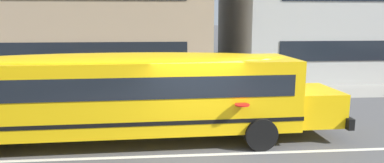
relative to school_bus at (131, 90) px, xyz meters
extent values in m
plane|color=#4C4C4F|center=(1.88, -1.26, -1.58)|extent=(400.00, 400.00, 0.00)
cube|color=gray|center=(1.88, 6.37, -1.57)|extent=(120.00, 3.00, 0.01)
cube|color=silver|center=(1.88, -1.26, -1.57)|extent=(110.00, 0.16, 0.01)
cube|color=yellow|center=(-0.23, -0.01, -0.10)|extent=(10.19, 2.60, 2.03)
cube|color=yellow|center=(5.57, 0.17, -0.61)|extent=(1.53, 1.98, 1.01)
cube|color=black|center=(6.31, 0.19, -0.95)|extent=(0.25, 2.31, 0.33)
cube|color=black|center=(-0.23, -0.01, 0.26)|extent=(9.59, 2.62, 0.59)
cube|color=black|center=(-0.23, -0.01, -0.70)|extent=(10.22, 2.63, 0.11)
ellipsoid|color=yellow|center=(-0.23, -0.01, 0.91)|extent=(9.78, 2.41, 0.33)
cylinder|color=red|center=(3.05, -1.23, -0.20)|extent=(0.42, 0.42, 0.03)
cylinder|color=black|center=(3.58, 1.26, -1.12)|extent=(0.93, 0.29, 0.92)
cylinder|color=black|center=(3.65, -1.04, -1.12)|extent=(0.93, 0.29, 0.92)
cylinder|color=black|center=(-4.11, 1.03, -1.12)|extent=(0.93, 0.29, 0.92)
cube|color=black|center=(-5.14, 7.85, 0.34)|extent=(14.73, 0.04, 1.10)
camera|label=1|loc=(0.97, -9.89, 2.05)|focal=31.76mm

